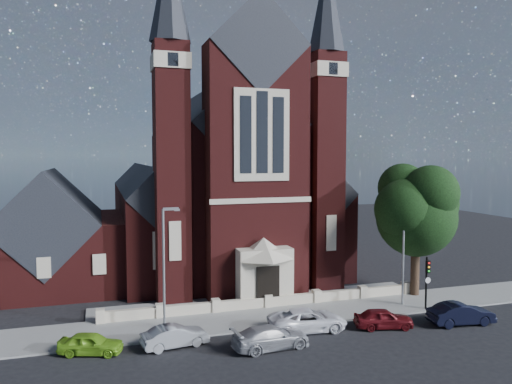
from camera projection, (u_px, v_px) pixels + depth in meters
ground at (238, 281)px, 45.52m from camera, size 120.00×120.00×0.00m
pavement_strip at (277, 316)px, 35.53m from camera, size 60.00×5.00×0.12m
forecourt_paving at (260, 301)px, 39.34m from camera, size 26.00×3.00×0.14m
forecourt_wall at (268, 308)px, 37.44m from camera, size 24.00×0.40×0.90m
church at (217, 186)px, 52.47m from camera, size 20.01×34.90×29.20m
parish_hall at (51, 241)px, 43.28m from camera, size 12.00×12.20×10.24m
street_tree at (420, 212)px, 39.95m from camera, size 6.40×6.60×10.70m
street_lamp_left at (165, 261)px, 32.35m from camera, size 1.16×0.22×8.09m
street_lamp_right at (404, 246)px, 37.75m from camera, size 1.16×0.22×8.09m
traffic_signal at (427, 276)px, 36.67m from camera, size 0.28×0.42×4.00m
car_lime_van at (91, 343)px, 28.75m from camera, size 3.94×2.54×1.25m
car_silver_a at (175, 336)px, 29.81m from camera, size 4.16×2.05×1.31m
car_silver_b at (271, 337)px, 29.58m from camera, size 4.91×2.39×1.38m
car_white_suv at (308, 320)px, 32.58m from camera, size 5.30×2.66×1.44m
car_dark_red at (383, 318)px, 33.05m from camera, size 4.14×2.44×1.32m
car_navy at (461, 314)px, 33.78m from camera, size 4.61×1.98×1.48m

